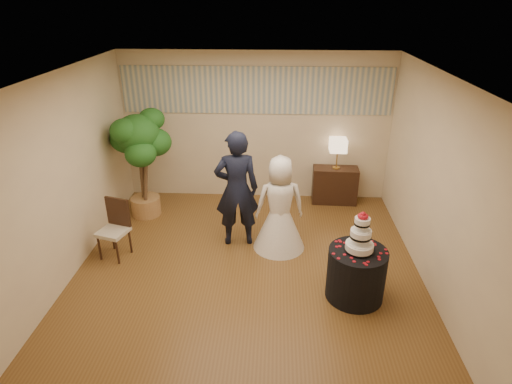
# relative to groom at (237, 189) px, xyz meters

# --- Properties ---
(floor) EXTENTS (5.00, 5.00, 0.00)m
(floor) POSITION_rel_groom_xyz_m (0.21, -0.71, -0.94)
(floor) COLOR brown
(floor) RESTS_ON ground
(ceiling) EXTENTS (5.00, 5.00, 0.00)m
(ceiling) POSITION_rel_groom_xyz_m (0.21, -0.71, 1.86)
(ceiling) COLOR white
(ceiling) RESTS_ON wall_back
(wall_back) EXTENTS (5.00, 0.06, 2.80)m
(wall_back) POSITION_rel_groom_xyz_m (0.21, 1.79, 0.46)
(wall_back) COLOR beige
(wall_back) RESTS_ON ground
(wall_front) EXTENTS (5.00, 0.06, 2.80)m
(wall_front) POSITION_rel_groom_xyz_m (0.21, -3.21, 0.46)
(wall_front) COLOR beige
(wall_front) RESTS_ON ground
(wall_left) EXTENTS (0.06, 5.00, 2.80)m
(wall_left) POSITION_rel_groom_xyz_m (-2.29, -0.71, 0.46)
(wall_left) COLOR beige
(wall_left) RESTS_ON ground
(wall_right) EXTENTS (0.06, 5.00, 2.80)m
(wall_right) POSITION_rel_groom_xyz_m (2.71, -0.71, 0.46)
(wall_right) COLOR beige
(wall_right) RESTS_ON ground
(mural_border) EXTENTS (4.90, 0.02, 0.85)m
(mural_border) POSITION_rel_groom_xyz_m (0.21, 1.77, 1.16)
(mural_border) COLOR #A8AD9C
(mural_border) RESTS_ON wall_back
(groom) EXTENTS (0.75, 0.55, 1.89)m
(groom) POSITION_rel_groom_xyz_m (0.00, 0.00, 0.00)
(groom) COLOR black
(groom) RESTS_ON floor
(bride) EXTENTS (0.91, 0.91, 1.53)m
(bride) POSITION_rel_groom_xyz_m (0.67, -0.11, -0.18)
(bride) COLOR white
(bride) RESTS_ON floor
(cake_table) EXTENTS (0.96, 0.96, 0.71)m
(cake_table) POSITION_rel_groom_xyz_m (1.68, -1.30, -0.59)
(cake_table) COLOR black
(cake_table) RESTS_ON floor
(wedding_cake) EXTENTS (0.36, 0.36, 0.56)m
(wedding_cake) POSITION_rel_groom_xyz_m (1.68, -1.30, 0.05)
(wedding_cake) COLOR white
(wedding_cake) RESTS_ON cake_table
(console) EXTENTS (0.85, 0.40, 0.70)m
(console) POSITION_rel_groom_xyz_m (1.73, 1.56, -0.59)
(console) COLOR black
(console) RESTS_ON floor
(table_lamp) EXTENTS (0.31, 0.31, 0.58)m
(table_lamp) POSITION_rel_groom_xyz_m (1.73, 1.56, 0.05)
(table_lamp) COLOR #D0B189
(table_lamp) RESTS_ON console
(ficus_tree) EXTENTS (1.31, 1.31, 1.97)m
(ficus_tree) POSITION_rel_groom_xyz_m (-1.76, 0.88, 0.04)
(ficus_tree) COLOR #1F561B
(ficus_tree) RESTS_ON floor
(side_chair) EXTENTS (0.53, 0.54, 0.91)m
(side_chair) POSITION_rel_groom_xyz_m (-1.84, -0.51, -0.49)
(side_chair) COLOR black
(side_chair) RESTS_ON floor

